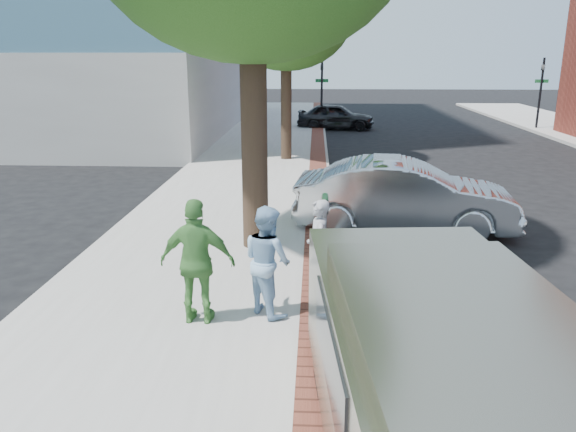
# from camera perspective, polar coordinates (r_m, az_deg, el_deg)

# --- Properties ---
(ground) EXTENTS (120.00, 120.00, 0.00)m
(ground) POSITION_cam_1_polar(r_m,az_deg,el_deg) (9.87, -0.92, -7.40)
(ground) COLOR black
(ground) RESTS_ON ground
(sidewalk) EXTENTS (5.00, 60.00, 0.15)m
(sidewalk) POSITION_cam_1_polar(r_m,az_deg,el_deg) (17.59, -4.12, 3.35)
(sidewalk) COLOR #9E9991
(sidewalk) RESTS_ON ground
(brick_strip) EXTENTS (0.60, 60.00, 0.01)m
(brick_strip) POSITION_cam_1_polar(r_m,az_deg,el_deg) (17.45, 3.08, 3.54)
(brick_strip) COLOR brown
(brick_strip) RESTS_ON sidewalk
(curb) EXTENTS (0.10, 60.00, 0.15)m
(curb) POSITION_cam_1_polar(r_m,az_deg,el_deg) (17.47, 4.23, 3.26)
(curb) COLOR gray
(curb) RESTS_ON ground
(office_base) EXTENTS (18.20, 22.20, 4.00)m
(office_base) POSITION_cam_1_polar(r_m,az_deg,el_deg) (33.94, -21.28, 11.73)
(office_base) COLOR gray
(office_base) RESTS_ON ground
(signal_near) EXTENTS (0.70, 0.15, 3.80)m
(signal_near) POSITION_cam_1_polar(r_m,az_deg,el_deg) (31.08, 3.45, 12.92)
(signal_near) COLOR black
(signal_near) RESTS_ON ground
(signal_far) EXTENTS (0.70, 0.15, 3.80)m
(signal_far) POSITION_cam_1_polar(r_m,az_deg,el_deg) (33.28, 24.30, 11.78)
(signal_far) COLOR black
(signal_far) RESTS_ON ground
(tree_far) EXTENTS (4.80, 4.80, 7.14)m
(tree_far) POSITION_cam_1_polar(r_m,az_deg,el_deg) (21.11, -0.19, 19.77)
(tree_far) COLOR black
(tree_far) RESTS_ON sidewalk
(parking_meter) EXTENTS (0.12, 0.32, 1.47)m
(parking_meter) POSITION_cam_1_polar(r_m,az_deg,el_deg) (9.79, 3.75, -0.13)
(parking_meter) COLOR gray
(parking_meter) RESTS_ON sidewalk
(person_gray) EXTENTS (0.44, 0.61, 1.56)m
(person_gray) POSITION_cam_1_polar(r_m,az_deg,el_deg) (9.15, 3.06, -3.11)
(person_gray) COLOR #9D9DA2
(person_gray) RESTS_ON sidewalk
(person_officer) EXTENTS (1.01, 1.03, 1.67)m
(person_officer) POSITION_cam_1_polar(r_m,az_deg,el_deg) (8.38, -2.12, -4.51)
(person_officer) COLOR #8FB9DE
(person_officer) RESTS_ON sidewalk
(person_green) EXTENTS (1.11, 0.50, 1.85)m
(person_green) POSITION_cam_1_polar(r_m,az_deg,el_deg) (8.16, -9.17, -4.63)
(person_green) COLOR #4A8A3E
(person_green) RESTS_ON sidewalk
(sedan_silver) EXTENTS (5.15, 2.26, 1.64)m
(sedan_silver) POSITION_cam_1_polar(r_m,az_deg,el_deg) (13.10, 11.77, 2.00)
(sedan_silver) COLOR silver
(sedan_silver) RESTS_ON ground
(bg_car) EXTENTS (4.29, 2.02, 1.42)m
(bg_car) POSITION_cam_1_polar(r_m,az_deg,el_deg) (31.20, 4.87, 10.06)
(bg_car) COLOR black
(bg_car) RESTS_ON ground
(van) EXTENTS (2.52, 5.55, 1.99)m
(van) POSITION_cam_1_polar(r_m,az_deg,el_deg) (5.39, 15.70, -16.37)
(van) COLOR gray
(van) RESTS_ON ground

